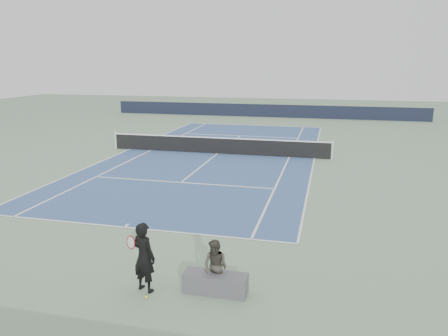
% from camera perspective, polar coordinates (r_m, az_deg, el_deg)
% --- Properties ---
extents(ground, '(80.00, 80.00, 0.00)m').
position_cam_1_polar(ground, '(25.16, -0.84, 1.88)').
color(ground, gray).
extents(court_surface, '(10.97, 23.77, 0.01)m').
position_cam_1_polar(court_surface, '(25.16, -0.84, 1.89)').
color(court_surface, '#375383').
rests_on(court_surface, ground).
extents(tennis_net, '(12.90, 0.10, 1.07)m').
position_cam_1_polar(tennis_net, '(25.06, -0.85, 3.00)').
color(tennis_net, silver).
rests_on(tennis_net, ground).
extents(windscreen_far, '(30.00, 0.25, 1.20)m').
position_cam_1_polar(windscreen_far, '(42.42, 5.28, 7.47)').
color(windscreen_far, black).
rests_on(windscreen_far, ground).
extents(tennis_player, '(0.82, 0.63, 1.66)m').
position_cam_1_polar(tennis_player, '(10.29, -10.42, -11.36)').
color(tennis_player, black).
rests_on(tennis_player, ground).
extents(tennis_ball, '(0.07, 0.07, 0.07)m').
position_cam_1_polar(tennis_ball, '(10.31, -10.13, -16.26)').
color(tennis_ball, yellow).
rests_on(tennis_ball, ground).
extents(spectator_bench, '(1.53, 0.94, 1.27)m').
position_cam_1_polar(spectator_bench, '(10.19, -1.12, -13.74)').
color(spectator_bench, '#515055').
rests_on(spectator_bench, ground).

